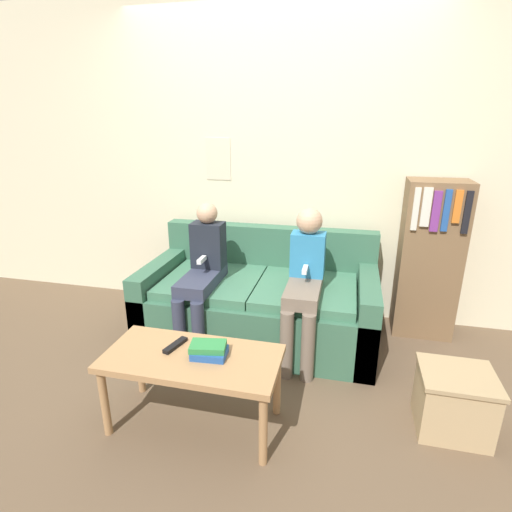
% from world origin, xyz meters
% --- Properties ---
extents(ground_plane, '(10.00, 10.00, 0.00)m').
position_xyz_m(ground_plane, '(0.00, 0.00, 0.00)').
color(ground_plane, brown).
extents(wall_back, '(8.00, 0.06, 2.60)m').
position_xyz_m(wall_back, '(-0.00, 1.12, 1.30)').
color(wall_back, beige).
rests_on(wall_back, ground_plane).
extents(couch, '(1.76, 0.91, 0.80)m').
position_xyz_m(couch, '(0.00, 0.57, 0.28)').
color(couch, '#38664C').
rests_on(couch, ground_plane).
extents(coffee_table, '(0.95, 0.46, 0.44)m').
position_xyz_m(coffee_table, '(-0.13, -0.50, 0.39)').
color(coffee_table, '#AD7F51').
rests_on(coffee_table, ground_plane).
extents(person_left, '(0.24, 0.61, 1.07)m').
position_xyz_m(person_left, '(-0.39, 0.35, 0.59)').
color(person_left, '#33384C').
rests_on(person_left, ground_plane).
extents(person_right, '(0.24, 0.61, 1.06)m').
position_xyz_m(person_right, '(0.37, 0.36, 0.60)').
color(person_right, '#756656').
rests_on(person_right, ground_plane).
extents(tv_remote, '(0.08, 0.17, 0.02)m').
position_xyz_m(tv_remote, '(-0.25, -0.44, 0.45)').
color(tv_remote, black).
rests_on(tv_remote, coffee_table).
extents(book_stack, '(0.21, 0.15, 0.07)m').
position_xyz_m(book_stack, '(-0.04, -0.48, 0.48)').
color(book_stack, '#23519E').
rests_on(book_stack, coffee_table).
extents(bookshelf, '(0.44, 0.32, 1.23)m').
position_xyz_m(bookshelf, '(1.26, 0.92, 0.62)').
color(bookshelf, brown).
rests_on(bookshelf, ground_plane).
extents(storage_box, '(0.39, 0.35, 0.36)m').
position_xyz_m(storage_box, '(1.27, -0.21, 0.18)').
color(storage_box, tan).
rests_on(storage_box, ground_plane).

